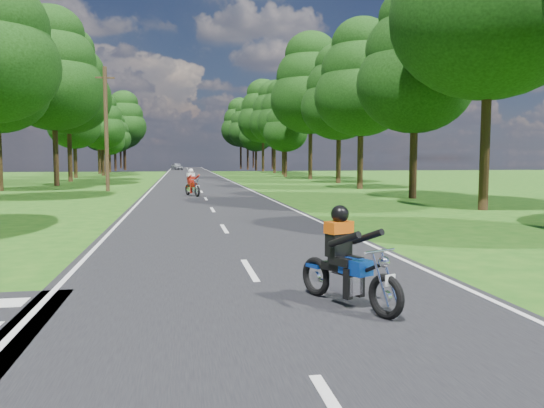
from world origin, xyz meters
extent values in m
plane|color=#1A4E11|center=(0.00, 0.00, 0.00)|extent=(160.00, 160.00, 0.00)
cube|color=black|center=(0.00, 50.00, 0.01)|extent=(7.00, 140.00, 0.02)
cube|color=silver|center=(0.00, 2.00, 0.02)|extent=(0.12, 2.00, 0.01)
cube|color=silver|center=(0.00, 8.00, 0.02)|extent=(0.12, 2.00, 0.01)
cube|color=silver|center=(0.00, 14.00, 0.02)|extent=(0.12, 2.00, 0.01)
cube|color=silver|center=(0.00, 20.00, 0.02)|extent=(0.12, 2.00, 0.01)
cube|color=silver|center=(0.00, 26.00, 0.02)|extent=(0.12, 2.00, 0.01)
cube|color=silver|center=(0.00, 32.00, 0.02)|extent=(0.12, 2.00, 0.01)
cube|color=silver|center=(0.00, 38.00, 0.02)|extent=(0.12, 2.00, 0.01)
cube|color=silver|center=(0.00, 44.00, 0.02)|extent=(0.12, 2.00, 0.01)
cube|color=silver|center=(0.00, 50.00, 0.02)|extent=(0.12, 2.00, 0.01)
cube|color=silver|center=(0.00, 56.00, 0.02)|extent=(0.12, 2.00, 0.01)
cube|color=silver|center=(0.00, 62.00, 0.02)|extent=(0.12, 2.00, 0.01)
cube|color=silver|center=(0.00, 68.00, 0.02)|extent=(0.12, 2.00, 0.01)
cube|color=silver|center=(0.00, 74.00, 0.02)|extent=(0.12, 2.00, 0.01)
cube|color=silver|center=(0.00, 80.00, 0.02)|extent=(0.12, 2.00, 0.01)
cube|color=silver|center=(0.00, 86.00, 0.02)|extent=(0.12, 2.00, 0.01)
cube|color=silver|center=(0.00, 92.00, 0.02)|extent=(0.12, 2.00, 0.01)
cube|color=silver|center=(0.00, 98.00, 0.02)|extent=(0.12, 2.00, 0.01)
cube|color=silver|center=(0.00, 104.00, 0.02)|extent=(0.12, 2.00, 0.01)
cube|color=silver|center=(0.00, 110.00, 0.02)|extent=(0.12, 2.00, 0.01)
cube|color=silver|center=(0.00, 116.00, 0.02)|extent=(0.12, 2.00, 0.01)
cube|color=silver|center=(-3.30, 50.00, 0.02)|extent=(0.10, 140.00, 0.01)
cube|color=silver|center=(3.30, 50.00, 0.02)|extent=(0.10, 140.00, 0.01)
cube|color=silver|center=(-3.80, 0.30, 0.02)|extent=(0.50, 0.50, 0.01)
cylinder|color=black|center=(-10.82, 35.60, 2.16)|extent=(0.40, 0.40, 4.32)
ellipsoid|color=black|center=(-10.82, 35.60, 7.47)|extent=(7.56, 7.56, 6.42)
ellipsoid|color=black|center=(-10.82, 35.60, 9.58)|extent=(6.48, 6.48, 5.51)
ellipsoid|color=black|center=(-10.82, 35.60, 11.68)|extent=(4.86, 4.86, 4.13)
cylinder|color=black|center=(-11.26, 43.10, 2.20)|extent=(0.40, 0.40, 4.40)
ellipsoid|color=black|center=(-11.26, 43.10, 7.62)|extent=(7.71, 7.71, 6.55)
ellipsoid|color=black|center=(-11.26, 43.10, 9.77)|extent=(6.60, 6.60, 5.61)
ellipsoid|color=black|center=(-11.26, 43.10, 11.92)|extent=(4.95, 4.95, 4.21)
cylinder|color=black|center=(-12.61, 52.78, 1.60)|extent=(0.40, 0.40, 3.20)
ellipsoid|color=black|center=(-12.61, 52.78, 5.54)|extent=(5.60, 5.60, 4.76)
ellipsoid|color=black|center=(-12.61, 52.78, 7.10)|extent=(4.80, 4.80, 4.08)
ellipsoid|color=black|center=(-12.61, 52.78, 8.66)|extent=(3.60, 3.60, 3.06)
cylinder|color=black|center=(-10.75, 60.15, 1.61)|extent=(0.40, 0.40, 3.22)
ellipsoid|color=black|center=(-10.75, 60.15, 5.58)|extent=(5.64, 5.64, 4.79)
ellipsoid|color=black|center=(-10.75, 60.15, 7.15)|extent=(4.83, 4.83, 4.11)
ellipsoid|color=black|center=(-10.75, 60.15, 8.72)|extent=(3.62, 3.62, 3.08)
cylinder|color=black|center=(-12.29, 67.91, 1.80)|extent=(0.40, 0.40, 3.61)
ellipsoid|color=black|center=(-12.29, 67.91, 6.25)|extent=(6.31, 6.31, 5.37)
ellipsoid|color=black|center=(-12.29, 67.91, 8.01)|extent=(5.41, 5.41, 4.60)
ellipsoid|color=black|center=(-12.29, 67.91, 9.76)|extent=(4.06, 4.06, 3.45)
cylinder|color=black|center=(-11.94, 75.74, 1.33)|extent=(0.40, 0.40, 2.67)
ellipsoid|color=black|center=(-11.94, 75.74, 4.62)|extent=(4.67, 4.67, 3.97)
ellipsoid|color=black|center=(-11.94, 75.74, 5.92)|extent=(4.00, 4.00, 3.40)
ellipsoid|color=black|center=(-11.94, 75.74, 7.22)|extent=(3.00, 3.00, 2.55)
cylinder|color=black|center=(-12.18, 84.90, 1.54)|extent=(0.40, 0.40, 3.09)
ellipsoid|color=black|center=(-12.18, 84.90, 5.34)|extent=(5.40, 5.40, 4.59)
ellipsoid|color=black|center=(-12.18, 84.90, 6.85)|extent=(4.63, 4.63, 3.93)
ellipsoid|color=black|center=(-12.18, 84.90, 8.35)|extent=(3.47, 3.47, 2.95)
cylinder|color=black|center=(-11.23, 91.41, 2.24)|extent=(0.40, 0.40, 4.48)
ellipsoid|color=black|center=(-11.23, 91.41, 7.75)|extent=(7.84, 7.84, 6.66)
ellipsoid|color=black|center=(-11.23, 91.41, 9.94)|extent=(6.72, 6.72, 5.71)
ellipsoid|color=black|center=(-11.23, 91.41, 12.12)|extent=(5.04, 5.04, 4.28)
cylinder|color=black|center=(-12.28, 100.39, 2.05)|extent=(0.40, 0.40, 4.09)
ellipsoid|color=black|center=(-12.28, 100.39, 7.09)|extent=(7.16, 7.16, 6.09)
ellipsoid|color=black|center=(-12.28, 100.39, 9.08)|extent=(6.14, 6.14, 5.22)
ellipsoid|color=black|center=(-12.28, 100.39, 11.08)|extent=(4.61, 4.61, 3.92)
cylinder|color=black|center=(11.06, 12.20, 2.28)|extent=(0.40, 0.40, 4.56)
ellipsoid|color=black|center=(11.06, 12.20, 7.89)|extent=(7.98, 7.98, 6.78)
cylinder|color=black|center=(10.92, 18.69, 1.75)|extent=(0.40, 0.40, 3.49)
ellipsoid|color=black|center=(10.92, 18.69, 6.05)|extent=(6.12, 6.12, 5.20)
ellipsoid|color=black|center=(10.92, 18.69, 7.75)|extent=(5.24, 5.24, 4.46)
ellipsoid|color=black|center=(10.92, 18.69, 9.46)|extent=(3.93, 3.93, 3.34)
cylinder|color=black|center=(11.06, 27.58, 1.85)|extent=(0.40, 0.40, 3.69)
ellipsoid|color=black|center=(11.06, 27.58, 6.39)|extent=(6.46, 6.46, 5.49)
ellipsoid|color=black|center=(11.06, 27.58, 8.19)|extent=(5.54, 5.54, 4.71)
ellipsoid|color=black|center=(11.06, 27.58, 9.99)|extent=(4.15, 4.15, 3.53)
cylinder|color=black|center=(12.17, 36.42, 1.87)|extent=(0.40, 0.40, 3.74)
ellipsoid|color=black|center=(12.17, 36.42, 6.48)|extent=(6.55, 6.55, 5.57)
ellipsoid|color=black|center=(12.17, 36.42, 8.31)|extent=(5.62, 5.62, 4.77)
ellipsoid|color=black|center=(12.17, 36.42, 10.13)|extent=(4.21, 4.21, 3.58)
cylinder|color=black|center=(11.72, 44.72, 2.32)|extent=(0.40, 0.40, 4.64)
ellipsoid|color=black|center=(11.72, 44.72, 8.04)|extent=(8.12, 8.12, 6.91)
ellipsoid|color=black|center=(11.72, 44.72, 10.30)|extent=(6.96, 6.96, 5.92)
ellipsoid|color=black|center=(11.72, 44.72, 12.56)|extent=(5.22, 5.22, 4.44)
cylinder|color=black|center=(10.55, 51.92, 1.45)|extent=(0.40, 0.40, 2.91)
ellipsoid|color=black|center=(10.55, 51.92, 5.03)|extent=(5.09, 5.09, 4.33)
ellipsoid|color=black|center=(10.55, 51.92, 6.45)|extent=(4.36, 4.36, 3.71)
ellipsoid|color=black|center=(10.55, 51.92, 7.87)|extent=(3.27, 3.27, 2.78)
cylinder|color=black|center=(11.77, 59.40, 1.94)|extent=(0.40, 0.40, 3.88)
ellipsoid|color=black|center=(11.77, 59.40, 6.71)|extent=(6.78, 6.78, 5.77)
ellipsoid|color=black|center=(11.77, 59.40, 8.60)|extent=(5.81, 5.81, 4.94)
ellipsoid|color=black|center=(11.77, 59.40, 10.49)|extent=(4.36, 4.36, 3.71)
cylinder|color=black|center=(12.10, 67.87, 2.09)|extent=(0.40, 0.40, 4.18)
ellipsoid|color=black|center=(12.10, 67.87, 7.23)|extent=(7.31, 7.31, 6.21)
ellipsoid|color=black|center=(12.10, 67.87, 9.27)|extent=(6.27, 6.27, 5.33)
ellipsoid|color=black|center=(12.10, 67.87, 11.31)|extent=(4.70, 4.70, 4.00)
cylinder|color=black|center=(11.80, 76.83, 2.32)|extent=(0.40, 0.40, 4.63)
ellipsoid|color=black|center=(11.80, 76.83, 8.02)|extent=(8.11, 8.11, 6.89)
ellipsoid|color=black|center=(11.80, 76.83, 10.28)|extent=(6.95, 6.95, 5.91)
ellipsoid|color=black|center=(11.80, 76.83, 12.54)|extent=(5.21, 5.21, 4.43)
cylinder|color=black|center=(11.69, 84.12, 1.68)|extent=(0.40, 0.40, 3.36)
ellipsoid|color=black|center=(11.69, 84.12, 5.82)|extent=(5.88, 5.88, 5.00)
ellipsoid|color=black|center=(11.69, 84.12, 7.46)|extent=(5.04, 5.04, 4.29)
ellipsoid|color=black|center=(11.69, 84.12, 9.10)|extent=(3.78, 3.78, 3.21)
cylinder|color=black|center=(11.14, 91.34, 2.04)|extent=(0.40, 0.40, 4.09)
ellipsoid|color=black|center=(11.14, 91.34, 7.07)|extent=(7.15, 7.15, 6.08)
ellipsoid|color=black|center=(11.14, 91.34, 9.07)|extent=(6.13, 6.13, 5.21)
ellipsoid|color=black|center=(11.14, 91.34, 11.06)|extent=(4.60, 4.60, 3.91)
cylinder|color=black|center=(10.68, 99.10, 2.24)|extent=(0.40, 0.40, 4.48)
ellipsoid|color=black|center=(10.68, 99.10, 7.76)|extent=(7.84, 7.84, 6.66)
ellipsoid|color=black|center=(10.68, 99.10, 9.94)|extent=(6.72, 6.72, 5.71)
ellipsoid|color=black|center=(10.68, 99.10, 12.13)|extent=(5.04, 5.04, 4.28)
cylinder|color=black|center=(-14.00, 110.00, 1.92)|extent=(0.40, 0.40, 3.84)
ellipsoid|color=black|center=(-14.00, 110.00, 6.65)|extent=(6.72, 6.72, 5.71)
ellipsoid|color=black|center=(-14.00, 110.00, 8.52)|extent=(5.76, 5.76, 4.90)
ellipsoid|color=black|center=(-14.00, 110.00, 10.39)|extent=(4.32, 4.32, 3.67)
cylinder|color=black|center=(15.00, 112.00, 2.08)|extent=(0.40, 0.40, 4.16)
ellipsoid|color=black|center=(15.00, 112.00, 7.20)|extent=(7.28, 7.28, 6.19)
ellipsoid|color=black|center=(15.00, 112.00, 9.23)|extent=(6.24, 6.24, 5.30)
ellipsoid|color=black|center=(15.00, 112.00, 11.26)|extent=(4.68, 4.68, 3.98)
cylinder|color=black|center=(-16.00, 95.00, 1.76)|extent=(0.40, 0.40, 3.52)
ellipsoid|color=black|center=(-16.00, 95.00, 6.09)|extent=(6.16, 6.16, 5.24)
ellipsoid|color=black|center=(-16.00, 95.00, 7.81)|extent=(5.28, 5.28, 4.49)
ellipsoid|color=black|center=(-16.00, 95.00, 9.53)|extent=(3.96, 3.96, 3.37)
cylinder|color=black|center=(17.00, 98.00, 2.24)|extent=(0.40, 0.40, 4.48)
ellipsoid|color=black|center=(17.00, 98.00, 7.76)|extent=(7.84, 7.84, 6.66)
ellipsoid|color=black|center=(17.00, 98.00, 9.94)|extent=(6.72, 6.72, 5.71)
ellipsoid|color=black|center=(17.00, 98.00, 12.12)|extent=(5.04, 5.04, 4.28)
cylinder|color=#382616|center=(-6.00, 28.00, 4.00)|extent=(0.26, 0.26, 8.00)
cube|color=#382616|center=(-6.00, 28.00, 7.30)|extent=(1.20, 0.10, 0.10)
imported|color=#AEB0B5|center=(-2.05, 92.12, 0.67)|extent=(2.55, 4.11, 1.31)
camera|label=1|loc=(-1.26, -7.87, 2.14)|focal=35.00mm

